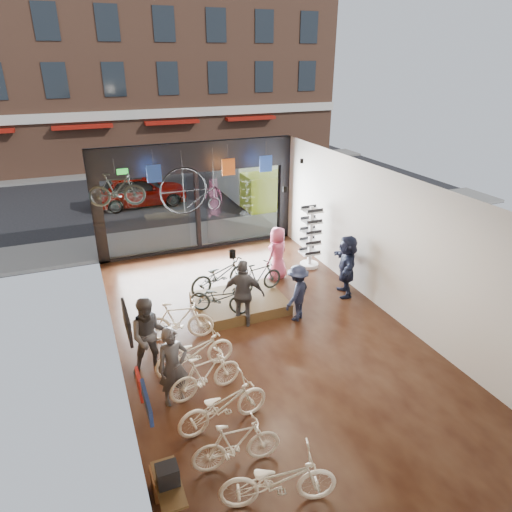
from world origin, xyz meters
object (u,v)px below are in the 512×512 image
floor_bike_0 (278,480)px  display_platform (240,303)px  display_bike_left (220,298)px  customer_2 (244,294)px  customer_1 (150,336)px  floor_bike_2 (223,405)px  floor_bike_1 (236,444)px  floor_bike_3 (205,375)px  floor_bike_4 (194,352)px  street_car (139,190)px  display_bike_mid (258,278)px  customer_4 (277,254)px  sunglasses_rack (310,237)px  box_truck (251,175)px  display_bike_right (220,275)px  customer_5 (347,266)px  hung_bike (117,190)px  customer_0 (173,367)px  penny_farthing (193,192)px  floor_bike_5 (179,321)px  customer_3 (297,293)px

floor_bike_0 → display_platform: floor_bike_0 is taller
display_platform → display_bike_left: display_bike_left is taller
display_bike_left → customer_2: (0.53, -0.36, 0.20)m
display_platform → customer_1: size_ratio=1.33×
floor_bike_2 → floor_bike_1: bearing=167.5°
customer_1 → floor_bike_3: bearing=-49.7°
floor_bike_4 → display_bike_left: size_ratio=1.15×
street_car → display_bike_mid: size_ratio=2.86×
floor_bike_1 → customer_4: customer_4 is taller
display_bike_left → sunglasses_rack: bearing=-27.6°
customer_1 → customer_2: bearing=25.2°
floor_bike_0 → floor_bike_1: floor_bike_0 is taller
display_bike_mid → customer_2: customer_2 is taller
floor_bike_0 → box_truck: bearing=-5.0°
floor_bike_0 → display_bike_mid: bearing=-4.7°
display_bike_right → customer_5: customer_5 is taller
box_truck → sunglasses_rack: 7.96m
street_car → hung_bike: (-1.60, -7.80, 2.19)m
customer_0 → penny_farthing: bearing=62.9°
floor_bike_3 → customer_2: size_ratio=0.87×
floor_bike_5 → customer_5: bearing=-71.3°
display_bike_left → display_bike_right: display_bike_right is taller
customer_3 → customer_5: (1.93, 0.71, 0.14)m
floor_bike_1 → display_bike_right: size_ratio=0.82×
customer_4 → floor_bike_4: bearing=14.5°
penny_farthing → display_bike_mid: bearing=-73.5°
floor_bike_2 → customer_2: size_ratio=0.99×
display_platform → customer_5: 3.24m
display_bike_right → hung_bike: 3.81m
box_truck → display_bike_left: (-4.81, -10.08, -0.47)m
box_truck → display_bike_mid: (-3.48, -9.46, -0.43)m
floor_bike_1 → floor_bike_4: bearing=4.2°
customer_0 → customer_3: size_ratio=1.10×
customer_1 → customer_0: bearing=-74.6°
floor_bike_2 → customer_0: size_ratio=1.06×
box_truck → display_bike_left: box_truck is taller
floor_bike_2 → customer_5: customer_5 is taller
floor_bike_4 → sunglasses_rack: 6.30m
floor_bike_3 → customer_3: size_ratio=1.02×
floor_bike_2 → customer_0: bearing=27.8°
floor_bike_1 → floor_bike_4: (0.02, 2.77, 0.01)m
customer_2 → hung_bike: 4.83m
display_bike_left → penny_farthing: 4.18m
customer_0 → customer_3: 4.15m
floor_bike_5 → customer_1: customer_1 is taller
floor_bike_0 → display_bike_mid: display_bike_mid is taller
sunglasses_rack → penny_farthing: (-3.39, 1.57, 1.47)m
floor_bike_1 → display_platform: floor_bike_1 is taller
customer_5 → floor_bike_3: bearing=-38.9°
display_bike_left → floor_bike_3: bearing=-171.5°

